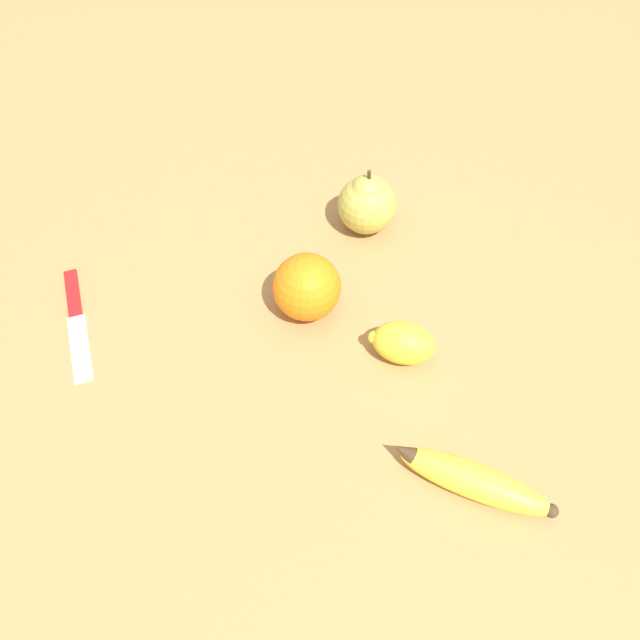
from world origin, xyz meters
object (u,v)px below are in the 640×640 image
banana (473,480)px  paring_knife (76,318)px  orange (307,287)px  lemon (403,343)px  pear (367,203)px

banana → paring_knife: (-0.38, -0.35, -0.02)m
orange → lemon: 0.14m
banana → pear: 0.40m
orange → lemon: size_ratio=0.94×
pear → orange: bearing=-50.9°
lemon → orange: bearing=-144.5°
paring_knife → lemon: bearing=153.9°
banana → pear: (-0.39, 0.06, 0.03)m
pear → paring_knife: bearing=-88.3°
orange → lemon: (0.11, 0.08, -0.02)m
orange → paring_knife: 0.30m
banana → lemon: 0.18m
orange → lemon: orange is taller
orange → paring_knife: bearing=-108.9°
banana → paring_knife: banana is taller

